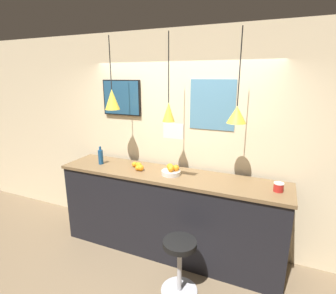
{
  "coord_description": "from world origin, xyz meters",
  "views": [
    {
      "loc": [
        1.24,
        -2.13,
        2.3
      ],
      "look_at": [
        0.0,
        0.73,
        1.47
      ],
      "focal_mm": 28.0,
      "sensor_mm": 36.0,
      "label": 1
    }
  ],
  "objects": [
    {
      "name": "fruit_bowl",
      "position": [
        0.06,
        0.71,
        1.17
      ],
      "size": [
        0.24,
        0.24,
        0.14
      ],
      "color": "beige",
      "rests_on": "service_counter"
    },
    {
      "name": "pendant_lamp_middle",
      "position": [
        0.0,
        0.75,
        1.91
      ],
      "size": [
        0.15,
        0.15,
        1.02
      ],
      "color": "black"
    },
    {
      "name": "service_counter",
      "position": [
        0.0,
        0.73,
        0.56
      ],
      "size": [
        2.95,
        0.61,
        1.12
      ],
      "color": "black",
      "rests_on": "ground_plane"
    },
    {
      "name": "pendant_lamp_left",
      "position": [
        -0.8,
        0.75,
        2.02
      ],
      "size": [
        0.19,
        0.19,
        0.91
      ],
      "color": "black"
    },
    {
      "name": "pendant_lamp_right",
      "position": [
        0.8,
        0.75,
        1.92
      ],
      "size": [
        0.21,
        0.21,
        0.98
      ],
      "color": "black"
    },
    {
      "name": "spread_jar",
      "position": [
        1.3,
        0.71,
        1.17
      ],
      "size": [
        0.1,
        0.1,
        0.1
      ],
      "color": "red",
      "rests_on": "service_counter"
    },
    {
      "name": "mounted_tv",
      "position": [
        -0.88,
        1.1,
        2.02
      ],
      "size": [
        0.6,
        0.04,
        0.5
      ],
      "color": "black"
    },
    {
      "name": "juice_bottle",
      "position": [
        -1.02,
        0.71,
        1.23
      ],
      "size": [
        0.07,
        0.07,
        0.25
      ],
      "color": "navy",
      "rests_on": "service_counter"
    },
    {
      "name": "back_wall",
      "position": [
        0.0,
        1.15,
        1.45
      ],
      "size": [
        8.0,
        0.06,
        2.9
      ],
      "color": "beige",
      "rests_on": "ground_plane"
    },
    {
      "name": "wall_poster",
      "position": [
        0.44,
        1.11,
        1.97
      ],
      "size": [
        0.58,
        0.01,
        0.63
      ],
      "color": "teal"
    },
    {
      "name": "ground_plane",
      "position": [
        0.0,
        0.0,
        0.0
      ],
      "size": [
        14.0,
        14.0,
        0.0
      ],
      "primitive_type": "plane",
      "color": "#756047"
    },
    {
      "name": "orange_pile",
      "position": [
        -0.43,
        0.73,
        1.16
      ],
      "size": [
        0.23,
        0.19,
        0.08
      ],
      "color": "orange",
      "rests_on": "service_counter"
    },
    {
      "name": "hanging_menu_board",
      "position": [
        0.16,
        0.51,
        1.73
      ],
      "size": [
        0.24,
        0.01,
        0.17
      ],
      "color": "white"
    },
    {
      "name": "bar_stool",
      "position": [
        0.4,
        0.12,
        0.43
      ],
      "size": [
        0.41,
        0.41,
        0.64
      ],
      "color": "#B7B7BC",
      "rests_on": "ground_plane"
    }
  ]
}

